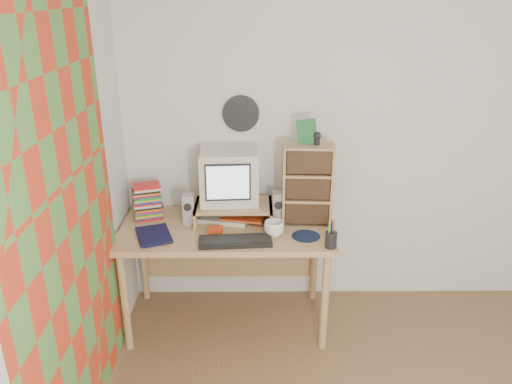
{
  "coord_description": "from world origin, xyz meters",
  "views": [
    {
      "loc": [
        -0.85,
        -1.61,
        2.2
      ],
      "look_at": [
        -0.83,
        1.33,
        1.02
      ],
      "focal_mm": 35.0,
      "sensor_mm": 36.0,
      "label": 1
    }
  ],
  "objects_px": {
    "desk": "(227,240)",
    "diary": "(138,236)",
    "dvd_stack": "(148,201)",
    "cd_rack": "(307,184)",
    "mug": "(274,229)",
    "crt_monitor": "(229,176)",
    "keyboard": "(235,241)"
  },
  "relations": [
    {
      "from": "desk",
      "to": "diary",
      "type": "distance_m",
      "value": 0.62
    },
    {
      "from": "dvd_stack",
      "to": "diary",
      "type": "relative_size",
      "value": 1.04
    },
    {
      "from": "desk",
      "to": "diary",
      "type": "xyz_separation_m",
      "value": [
        -0.54,
        -0.24,
        0.16
      ]
    },
    {
      "from": "cd_rack",
      "to": "mug",
      "type": "distance_m",
      "value": 0.38
    },
    {
      "from": "desk",
      "to": "crt_monitor",
      "type": "height_order",
      "value": "crt_monitor"
    },
    {
      "from": "dvd_stack",
      "to": "cd_rack",
      "type": "bearing_deg",
      "value": -21.1
    },
    {
      "from": "dvd_stack",
      "to": "cd_rack",
      "type": "xyz_separation_m",
      "value": [
        1.08,
        -0.07,
        0.14
      ]
    },
    {
      "from": "keyboard",
      "to": "dvd_stack",
      "type": "xyz_separation_m",
      "value": [
        -0.61,
        0.38,
        0.11
      ]
    },
    {
      "from": "mug",
      "to": "desk",
      "type": "bearing_deg",
      "value": 147.68
    },
    {
      "from": "crt_monitor",
      "to": "desk",
      "type": "bearing_deg",
      "value": -106.3
    },
    {
      "from": "desk",
      "to": "cd_rack",
      "type": "distance_m",
      "value": 0.68
    },
    {
      "from": "mug",
      "to": "keyboard",
      "type": "bearing_deg",
      "value": -156.86
    },
    {
      "from": "keyboard",
      "to": "cd_rack",
      "type": "bearing_deg",
      "value": 29.55
    },
    {
      "from": "keyboard",
      "to": "diary",
      "type": "xyz_separation_m",
      "value": [
        -0.62,
        0.06,
        0.01
      ]
    },
    {
      "from": "desk",
      "to": "mug",
      "type": "xyz_separation_m",
      "value": [
        0.31,
        -0.2,
        0.18
      ]
    },
    {
      "from": "crt_monitor",
      "to": "keyboard",
      "type": "distance_m",
      "value": 0.49
    },
    {
      "from": "desk",
      "to": "crt_monitor",
      "type": "xyz_separation_m",
      "value": [
        0.02,
        0.09,
        0.43
      ]
    },
    {
      "from": "desk",
      "to": "dvd_stack",
      "type": "distance_m",
      "value": 0.6
    },
    {
      "from": "dvd_stack",
      "to": "diary",
      "type": "distance_m",
      "value": 0.34
    },
    {
      "from": "desk",
      "to": "keyboard",
      "type": "relative_size",
      "value": 3.1
    },
    {
      "from": "dvd_stack",
      "to": "crt_monitor",
      "type": "bearing_deg",
      "value": -16.53
    },
    {
      "from": "dvd_stack",
      "to": "mug",
      "type": "xyz_separation_m",
      "value": [
        0.85,
        -0.28,
        -0.08
      ]
    },
    {
      "from": "keyboard",
      "to": "cd_rack",
      "type": "distance_m",
      "value": 0.62
    },
    {
      "from": "dvd_stack",
      "to": "mug",
      "type": "relative_size",
      "value": 2.02
    },
    {
      "from": "dvd_stack",
      "to": "desk",
      "type": "bearing_deg",
      "value": -25.71
    },
    {
      "from": "crt_monitor",
      "to": "diary",
      "type": "distance_m",
      "value": 0.71
    },
    {
      "from": "keyboard",
      "to": "cd_rack",
      "type": "relative_size",
      "value": 0.83
    },
    {
      "from": "crt_monitor",
      "to": "diary",
      "type": "height_order",
      "value": "crt_monitor"
    },
    {
      "from": "diary",
      "to": "crt_monitor",
      "type": "bearing_deg",
      "value": 11.26
    },
    {
      "from": "dvd_stack",
      "to": "cd_rack",
      "type": "distance_m",
      "value": 1.09
    },
    {
      "from": "dvd_stack",
      "to": "keyboard",
      "type": "bearing_deg",
      "value": -49.47
    },
    {
      "from": "dvd_stack",
      "to": "diary",
      "type": "xyz_separation_m",
      "value": [
        -0.01,
        -0.32,
        -0.1
      ]
    }
  ]
}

